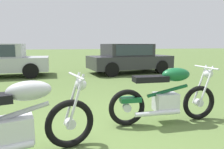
{
  "coord_description": "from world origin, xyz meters",
  "views": [
    {
      "loc": [
        -0.72,
        -2.85,
        1.39
      ],
      "look_at": [
        0.72,
        2.25,
        0.59
      ],
      "focal_mm": 31.84,
      "sensor_mm": 36.0,
      "label": 1
    }
  ],
  "objects": [
    {
      "name": "car_charcoal",
      "position": [
        2.73,
        6.39,
        0.8
      ],
      "size": [
        4.18,
        2.25,
        1.43
      ],
      "rotation": [
        0.0,
        0.0,
        0.11
      ],
      "color": "#2D2D33",
      "rests_on": "ground"
    },
    {
      "name": "motorcycle_silver",
      "position": [
        -1.22,
        -0.37,
        0.49
      ],
      "size": [
        2.02,
        0.79,
        1.02
      ],
      "rotation": [
        0.0,
        0.0,
        0.2
      ],
      "color": "black",
      "rests_on": "ground"
    },
    {
      "name": "ground_plane",
      "position": [
        0.0,
        0.0,
        0.0
      ],
      "size": [
        120.0,
        120.0,
        0.0
      ],
      "primitive_type": "plane",
      "color": "#567038"
    },
    {
      "name": "motorcycle_green",
      "position": [
        1.14,
        0.2,
        0.49
      ],
      "size": [
        2.04,
        0.64,
        1.02
      ],
      "rotation": [
        0.0,
        0.0,
        -0.06
      ],
      "color": "black",
      "rests_on": "ground"
    }
  ]
}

